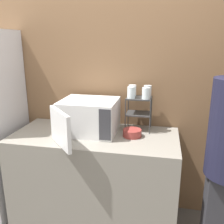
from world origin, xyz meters
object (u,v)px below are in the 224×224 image
at_px(microwave, 88,117).
at_px(glass_front_right, 146,93).
at_px(bowl, 132,133).
at_px(glass_back_left, 132,90).
at_px(glass_back_right, 148,91).
at_px(glass_front_left, 131,92).
at_px(dish_rack, 139,107).

xyz_separation_m(microwave, glass_front_right, (0.51, 0.12, 0.22)).
bearing_deg(bowl, glass_back_left, 98.67).
distance_m(microwave, bowl, 0.43).
distance_m(glass_front_right, bowl, 0.38).
distance_m(glass_back_right, bowl, 0.43).
bearing_deg(glass_front_right, glass_back_left, 140.73).
bearing_deg(glass_front_left, glass_back_left, 91.70).
relative_size(microwave, glass_front_right, 7.07).
bearing_deg(dish_rack, glass_back_left, 142.45).
bearing_deg(glass_front_right, bowl, -125.83).
height_order(glass_front_left, glass_back_right, same).
relative_size(dish_rack, bowl, 1.92).
bearing_deg(glass_back_right, dish_rack, -144.72).
xyz_separation_m(microwave, bowl, (0.41, -0.02, -0.12)).
height_order(microwave, dish_rack, dish_rack).
relative_size(dish_rack, glass_back_left, 3.03).
height_order(dish_rack, glass_back_left, glass_back_left).
distance_m(microwave, dish_rack, 0.48).
relative_size(microwave, bowl, 4.47).
bearing_deg(dish_rack, glass_front_left, -144.43).
xyz_separation_m(dish_rack, bowl, (-0.03, -0.20, -0.19)).
distance_m(glass_front_left, glass_back_right, 0.17).
bearing_deg(dish_rack, glass_front_right, -41.03).
relative_size(glass_back_left, bowl, 0.63).
height_order(dish_rack, bowl, dish_rack).
bearing_deg(glass_front_left, dish_rack, 35.57).
bearing_deg(glass_front_left, microwave, -161.21).
distance_m(microwave, glass_back_right, 0.61).
bearing_deg(microwave, glass_back_right, 23.79).
height_order(glass_front_right, bowl, glass_front_right).
height_order(microwave, bowl, microwave).
xyz_separation_m(dish_rack, glass_back_right, (0.07, 0.05, 0.14)).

